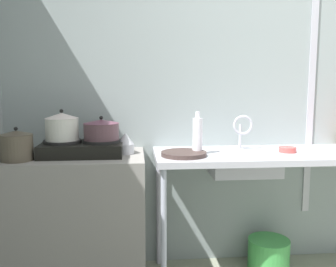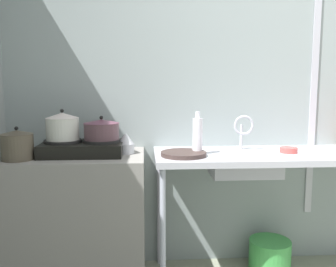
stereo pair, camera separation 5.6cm
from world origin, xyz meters
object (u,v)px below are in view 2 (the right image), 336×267
object	(u,v)px
stove	(83,148)
small_bowl_on_drainboard	(289,150)
pot_on_left_burner	(62,126)
bottle_by_sink	(198,136)
faucet	(243,127)
pot_on_right_burner	(102,129)
percolator	(126,143)
sink_basin	(244,164)
frying_pan	(184,154)
bucket_on_floor	(270,255)
pot_beside_stove	(17,145)

from	to	relation	value
stove	small_bowl_on_drainboard	xyz separation A→B (m)	(1.37, -0.01, -0.03)
pot_on_left_burner	bottle_by_sink	xyz separation A→B (m)	(0.87, -0.03, -0.07)
faucet	small_bowl_on_drainboard	bearing A→B (deg)	-24.02
pot_on_right_burner	percolator	xyz separation A→B (m)	(0.15, 0.03, -0.10)
pot_on_right_burner	percolator	distance (m)	0.19
sink_basin	bottle_by_sink	size ratio (longest dim) A/B	1.60
frying_pan	small_bowl_on_drainboard	size ratio (longest dim) A/B	2.53
pot_on_right_burner	bottle_by_sink	bearing A→B (deg)	-2.93
frying_pan	bucket_on_floor	distance (m)	1.04
pot_on_left_burner	pot_beside_stove	world-z (taller)	pot_on_left_burner
frying_pan	small_bowl_on_drainboard	xyz separation A→B (m)	(0.72, 0.07, 0.00)
pot_on_right_burner	pot_beside_stove	distance (m)	0.52
sink_basin	bucket_on_floor	xyz separation A→B (m)	(0.24, 0.11, -0.70)
pot_on_right_burner	frying_pan	bearing A→B (deg)	-8.54
pot_beside_stove	bottle_by_sink	bearing A→B (deg)	5.33
pot_beside_stove	bucket_on_floor	xyz separation A→B (m)	(1.67, 0.23, -0.87)
pot_on_right_burner	frying_pan	xyz separation A→B (m)	(0.53, -0.08, -0.15)
frying_pan	stove	bearing A→B (deg)	173.07
percolator	faucet	bearing A→B (deg)	5.77
faucet	pot_beside_stove	bearing A→B (deg)	-170.41
bottle_by_sink	faucet	bearing A→B (deg)	22.58
frying_pan	bottle_by_sink	xyz separation A→B (m)	(0.10, 0.05, 0.11)
percolator	frying_pan	size ratio (longest dim) A/B	0.48
pot_on_left_burner	bottle_by_sink	size ratio (longest dim) A/B	0.75
pot_on_left_burner	sink_basin	bearing A→B (deg)	-0.84
bottle_by_sink	stove	bearing A→B (deg)	177.56
pot_on_right_burner	small_bowl_on_drainboard	world-z (taller)	pot_on_right_burner
pot_beside_stove	sink_basin	world-z (taller)	pot_beside_stove
bottle_by_sink	small_bowl_on_drainboard	bearing A→B (deg)	1.65
pot_on_right_burner	bucket_on_floor	xyz separation A→B (m)	(1.18, 0.09, -0.94)
faucet	bucket_on_floor	size ratio (longest dim) A/B	0.82
bottle_by_sink	sink_basin	bearing A→B (deg)	2.60
pot_beside_stove	faucet	xyz separation A→B (m)	(1.46, 0.25, 0.07)
sink_basin	frying_pan	xyz separation A→B (m)	(-0.41, -0.06, 0.09)
small_bowl_on_drainboard	bucket_on_floor	size ratio (longest dim) A/B	0.39
faucet	pot_on_right_burner	bearing A→B (deg)	-173.48
percolator	bottle_by_sink	bearing A→B (deg)	-7.34
pot_beside_stove	percolator	bearing A→B (deg)	14.26
percolator	frying_pan	distance (m)	0.39
sink_basin	faucet	world-z (taller)	faucet
stove	small_bowl_on_drainboard	world-z (taller)	stove
pot_on_left_burner	pot_on_right_burner	bearing A→B (deg)	0.00
pot_beside_stove	sink_basin	xyz separation A→B (m)	(1.43, 0.12, -0.16)
small_bowl_on_drainboard	bucket_on_floor	bearing A→B (deg)	121.61
sink_basin	faucet	bearing A→B (deg)	79.31
percolator	bucket_on_floor	xyz separation A→B (m)	(1.03, 0.06, -0.85)
stove	frying_pan	world-z (taller)	stove
faucet	small_bowl_on_drainboard	size ratio (longest dim) A/B	2.11
faucet	bottle_by_sink	bearing A→B (deg)	-157.42
pot_on_right_burner	sink_basin	distance (m)	0.97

